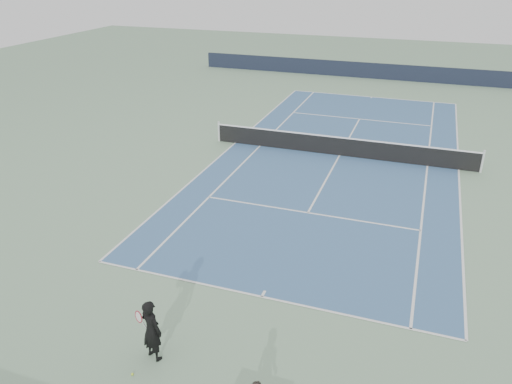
% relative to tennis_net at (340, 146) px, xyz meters
% --- Properties ---
extents(ground, '(80.00, 80.00, 0.00)m').
position_rel_tennis_net_xyz_m(ground, '(0.00, 0.00, -0.50)').
color(ground, gray).
extents(court_surface, '(10.97, 23.77, 0.01)m').
position_rel_tennis_net_xyz_m(court_surface, '(0.00, 0.00, -0.50)').
color(court_surface, '#3B608C').
rests_on(court_surface, ground).
extents(tennis_net, '(12.90, 0.10, 1.07)m').
position_rel_tennis_net_xyz_m(tennis_net, '(0.00, 0.00, 0.00)').
color(tennis_net, silver).
rests_on(tennis_net, ground).
extents(windscreen_far, '(30.00, 0.25, 1.20)m').
position_rel_tennis_net_xyz_m(windscreen_far, '(0.00, 17.88, 0.10)').
color(windscreen_far, black).
rests_on(windscreen_far, ground).
extents(tennis_player, '(0.82, 0.63, 1.65)m').
position_rel_tennis_net_xyz_m(tennis_player, '(-1.72, -14.97, 0.32)').
color(tennis_player, black).
rests_on(tennis_player, ground).
extents(tennis_ball, '(0.06, 0.06, 0.06)m').
position_rel_tennis_net_xyz_m(tennis_ball, '(-1.90, -15.67, -0.47)').
color(tennis_ball, '#C6E32E').
rests_on(tennis_ball, ground).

